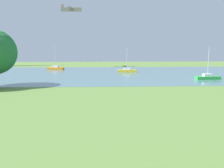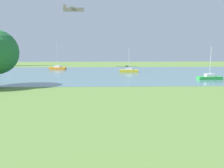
{
  "view_description": "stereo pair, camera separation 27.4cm",
  "coord_description": "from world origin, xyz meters",
  "px_view_note": "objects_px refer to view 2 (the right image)",
  "views": [
    {
      "loc": [
        0.0,
        -7.29,
        6.08
      ],
      "look_at": [
        0.96,
        14.04,
        2.85
      ],
      "focal_mm": 37.84,
      "sensor_mm": 36.0,
      "label": 1
    },
    {
      "loc": [
        0.28,
        -7.3,
        6.08
      ],
      "look_at": [
        0.96,
        14.04,
        2.85
      ],
      "focal_mm": 37.84,
      "sensor_mm": 36.0,
      "label": 2
    }
  ],
  "objects_px": {
    "sailboat_green": "(210,77)",
    "sailboat_orange": "(58,68)",
    "light_aircraft": "(73,9)",
    "sailboat_yellow": "(129,70)"
  },
  "relations": [
    {
      "from": "sailboat_green",
      "to": "sailboat_orange",
      "type": "distance_m",
      "value": 41.77
    },
    {
      "from": "sailboat_orange",
      "to": "sailboat_yellow",
      "type": "relative_size",
      "value": 1.22
    },
    {
      "from": "sailboat_green",
      "to": "sailboat_orange",
      "type": "height_order",
      "value": "sailboat_orange"
    },
    {
      "from": "sailboat_green",
      "to": "light_aircraft",
      "type": "height_order",
      "value": "light_aircraft"
    },
    {
      "from": "sailboat_orange",
      "to": "light_aircraft",
      "type": "bearing_deg",
      "value": 63.59
    },
    {
      "from": "light_aircraft",
      "to": "sailboat_yellow",
      "type": "bearing_deg",
      "value": -46.61
    },
    {
      "from": "sailboat_green",
      "to": "sailboat_orange",
      "type": "xyz_separation_m",
      "value": [
        -34.41,
        23.68,
        0.02
      ]
    },
    {
      "from": "sailboat_yellow",
      "to": "light_aircraft",
      "type": "relative_size",
      "value": 0.76
    },
    {
      "from": "sailboat_orange",
      "to": "light_aircraft",
      "type": "height_order",
      "value": "light_aircraft"
    },
    {
      "from": "sailboat_green",
      "to": "sailboat_orange",
      "type": "relative_size",
      "value": 0.82
    }
  ]
}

